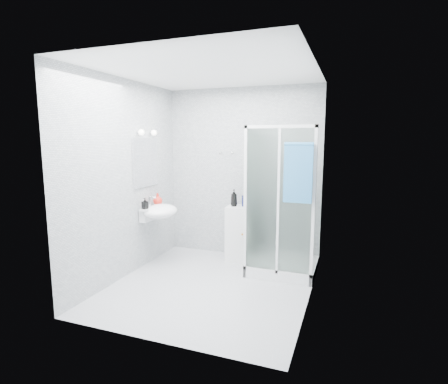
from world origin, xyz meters
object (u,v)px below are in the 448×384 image
at_px(wall_basin, 159,212).
at_px(soap_dispenser_black, 145,203).
at_px(storage_cabinet, 239,233).
at_px(shampoo_bottle_b, 245,199).
at_px(shampoo_bottle_a, 234,198).
at_px(soap_dispenser_orange, 158,199).
at_px(hand_towel, 298,171).
at_px(shower_enclosure, 277,241).

relative_size(wall_basin, soap_dispenser_black, 3.57).
bearing_deg(storage_cabinet, shampoo_bottle_b, 29.06).
xyz_separation_m(shampoo_bottle_a, shampoo_bottle_b, (0.16, 0.07, -0.02)).
bearing_deg(shampoo_bottle_b, soap_dispenser_orange, -157.76).
height_order(storage_cabinet, shampoo_bottle_a, shampoo_bottle_a).
relative_size(wall_basin, storage_cabinet, 0.67).
xyz_separation_m(shampoo_bottle_b, soap_dispenser_orange, (-1.20, -0.49, 0.00)).
relative_size(shampoo_bottle_b, soap_dispenser_orange, 1.29).
bearing_deg(hand_towel, shampoo_bottle_b, 140.50).
bearing_deg(shampoo_bottle_a, shampoo_bottle_b, 23.96).
distance_m(storage_cabinet, shampoo_bottle_a, 0.55).
bearing_deg(hand_towel, storage_cabinet, 144.96).
distance_m(shampoo_bottle_a, soap_dispenser_black, 1.30).
xyz_separation_m(storage_cabinet, shampoo_bottle_b, (0.08, 0.05, 0.53)).
bearing_deg(shower_enclosure, soap_dispenser_orange, -174.28).
height_order(shampoo_bottle_b, soap_dispenser_black, shampoo_bottle_b).
bearing_deg(shampoo_bottle_b, hand_towel, -39.50).
xyz_separation_m(shampoo_bottle_b, soap_dispenser_black, (-1.21, -0.82, -0.01)).
bearing_deg(wall_basin, shower_enclosure, 10.81).
bearing_deg(wall_basin, storage_cabinet, 29.71).
bearing_deg(shower_enclosure, shampoo_bottle_a, 160.70).
distance_m(shampoo_bottle_b, soap_dispenser_black, 1.46).
distance_m(shower_enclosure, storage_cabinet, 0.69).
bearing_deg(storage_cabinet, wall_basin, -152.33).
distance_m(shampoo_bottle_b, soap_dispenser_orange, 1.30).
xyz_separation_m(wall_basin, shampoo_bottle_a, (0.95, 0.56, 0.17)).
height_order(wall_basin, shampoo_bottle_b, shampoo_bottle_b).
height_order(shower_enclosure, soap_dispenser_black, shower_enclosure).
xyz_separation_m(shower_enclosure, soap_dispenser_black, (-1.76, -0.51, 0.49)).
bearing_deg(storage_cabinet, hand_towel, -37.09).
relative_size(wall_basin, shampoo_bottle_b, 2.48).
bearing_deg(soap_dispenser_orange, shower_enclosure, 5.72).
bearing_deg(soap_dispenser_black, shampoo_bottle_a, 35.53).
distance_m(soap_dispenser_orange, soap_dispenser_black, 0.33).
height_order(shampoo_bottle_a, soap_dispenser_black, shampoo_bottle_a).
xyz_separation_m(storage_cabinet, shampoo_bottle_a, (-0.07, -0.02, 0.55)).
xyz_separation_m(shower_enclosure, soap_dispenser_orange, (-1.75, -0.18, 0.50)).
distance_m(wall_basin, soap_dispenser_black, 0.26).
xyz_separation_m(shower_enclosure, shampoo_bottle_a, (-0.71, 0.25, 0.52)).
bearing_deg(hand_towel, wall_basin, 177.54).
relative_size(shower_enclosure, wall_basin, 3.57).
relative_size(storage_cabinet, shampoo_bottle_b, 3.71).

